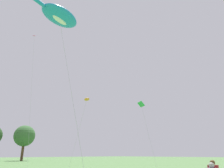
% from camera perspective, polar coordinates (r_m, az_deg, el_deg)
% --- Properties ---
extents(big_show_kite, '(9.74, 5.58, 17.15)m').
position_cam_1_polar(big_show_kite, '(25.27, -14.31, 17.54)').
color(big_show_kite, '#1E8CBF').
rests_on(big_show_kite, ground).
extents(small_kite_box_yellow, '(0.71, 3.73, 21.09)m').
position_cam_1_polar(small_kite_box_yellow, '(37.74, -20.45, 10.29)').
color(small_kite_box_yellow, pink).
rests_on(small_kite_box_yellow, ground).
extents(small_kite_streamer_purple, '(0.89, 2.67, 8.12)m').
position_cam_1_polar(small_kite_streamer_purple, '(26.03, 8.06, -6.11)').
color(small_kite_streamer_purple, green).
rests_on(small_kite_streamer_purple, ground).
extents(small_kite_diamond_red, '(1.21, 3.67, 8.54)m').
position_cam_1_polar(small_kite_diamond_red, '(26.15, -6.88, -4.27)').
color(small_kite_diamond_red, orange).
rests_on(small_kite_diamond_red, ground).
extents(tree_pine_center, '(6.61, 6.61, 10.90)m').
position_cam_1_polar(tree_pine_center, '(75.25, -22.67, -12.88)').
color(tree_pine_center, '#513823').
rests_on(tree_pine_center, ground).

